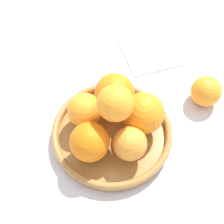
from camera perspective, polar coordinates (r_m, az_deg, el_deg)
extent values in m
plane|color=silver|center=(0.67, 0.00, -4.52)|extent=(4.00, 4.00, 0.00)
cylinder|color=#A57238|center=(0.67, 0.00, -4.18)|extent=(0.25, 0.25, 0.02)
torus|color=#A57238|center=(0.65, 0.00, -3.52)|extent=(0.25, 0.25, 0.01)
sphere|color=orange|center=(0.64, 0.49, 3.46)|extent=(0.08, 0.08, 0.08)
sphere|color=orange|center=(0.63, -5.04, 0.31)|extent=(0.07, 0.07, 0.07)
sphere|color=orange|center=(0.59, -4.13, -5.49)|extent=(0.08, 0.08, 0.08)
sphere|color=orange|center=(0.59, 3.30, -5.81)|extent=(0.07, 0.07, 0.07)
sphere|color=orange|center=(0.62, 5.75, -0.21)|extent=(0.08, 0.08, 0.08)
sphere|color=orange|center=(0.56, 0.55, 1.40)|extent=(0.07, 0.07, 0.07)
sphere|color=orange|center=(0.73, 16.81, 3.64)|extent=(0.07, 0.07, 0.07)
cube|color=white|center=(0.82, 6.97, 10.93)|extent=(0.19, 0.19, 0.01)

